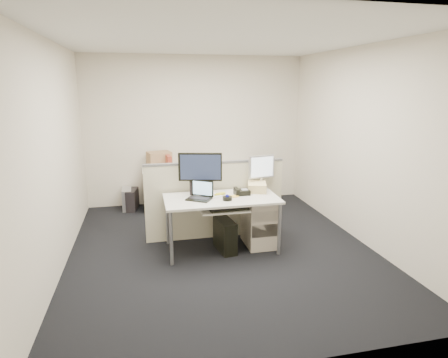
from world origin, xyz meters
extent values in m
cube|color=black|center=(0.00, 0.00, -0.01)|extent=(4.00, 4.50, 0.01)
cube|color=white|center=(0.00, 0.00, 2.70)|extent=(4.00, 4.50, 0.01)
cube|color=beige|center=(0.00, 2.25, 1.35)|extent=(4.00, 0.02, 2.70)
cube|color=beige|center=(0.00, -2.25, 1.35)|extent=(4.00, 0.02, 2.70)
cube|color=beige|center=(-2.00, 0.00, 1.35)|extent=(0.02, 4.50, 2.70)
cube|color=beige|center=(2.00, 0.00, 1.35)|extent=(0.02, 4.50, 2.70)
cube|color=beige|center=(0.00, 0.00, 0.71)|extent=(1.50, 0.75, 0.03)
cylinder|color=slate|center=(-0.70, -0.33, 0.35)|extent=(0.04, 0.04, 0.70)
cylinder|color=slate|center=(-0.70, 0.33, 0.35)|extent=(0.04, 0.04, 0.70)
cylinder|color=slate|center=(0.70, -0.33, 0.35)|extent=(0.04, 0.04, 0.70)
cylinder|color=slate|center=(0.70, 0.33, 0.35)|extent=(0.04, 0.04, 0.70)
cube|color=beige|center=(0.00, -0.18, 0.62)|extent=(0.62, 0.32, 0.02)
cube|color=#B5AB99|center=(0.55, 0.05, 0.33)|extent=(0.40, 0.55, 0.65)
cube|color=beige|center=(0.00, 0.45, 0.55)|extent=(2.00, 0.06, 1.10)
cube|color=#B5AB99|center=(0.00, 1.93, 0.36)|extent=(2.00, 0.60, 0.72)
cube|color=black|center=(-0.25, 0.18, 1.02)|extent=(0.62, 0.35, 0.58)
cube|color=#B7B7BC|center=(0.65, 0.32, 0.97)|extent=(0.41, 0.25, 0.48)
cube|color=black|center=(-0.30, -0.02, 0.84)|extent=(0.38, 0.36, 0.23)
cylinder|color=black|center=(0.05, -0.13, 0.75)|extent=(0.13, 0.13, 0.05)
cube|color=black|center=(0.30, 0.08, 0.76)|extent=(0.20, 0.17, 0.06)
cube|color=white|center=(-0.12, 0.12, 0.74)|extent=(0.30, 0.33, 0.01)
cube|color=yellow|center=(0.18, 0.00, 0.74)|extent=(0.11, 0.11, 0.01)
cylinder|color=black|center=(-0.35, 0.22, 0.82)|extent=(0.09, 0.09, 0.18)
ellipsoid|color=yellow|center=(0.00, 0.10, 0.75)|extent=(0.19, 0.11, 0.04)
cube|color=black|center=(-0.15, 0.20, 0.74)|extent=(0.06, 0.10, 0.01)
cube|color=tan|center=(0.55, 0.20, 0.79)|extent=(0.32, 0.37, 0.12)
cube|color=black|center=(0.05, -0.22, 0.64)|extent=(0.51, 0.21, 0.03)
cube|color=black|center=(0.04, -0.05, 0.22)|extent=(0.25, 0.48, 0.43)
cube|color=black|center=(-1.21, 1.98, 0.19)|extent=(0.23, 0.42, 0.37)
cube|color=#B7B7BC|center=(-1.30, 2.03, 0.19)|extent=(0.16, 0.41, 0.38)
cube|color=tan|center=(-0.70, 2.05, 0.87)|extent=(0.46, 0.39, 0.30)
cube|color=tan|center=(0.00, 1.81, 0.85)|extent=(0.40, 0.34, 0.26)
cube|color=#9F3A28|center=(-0.55, 1.83, 0.85)|extent=(0.09, 0.29, 0.27)
camera|label=1|loc=(-0.99, -4.62, 2.17)|focal=30.00mm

